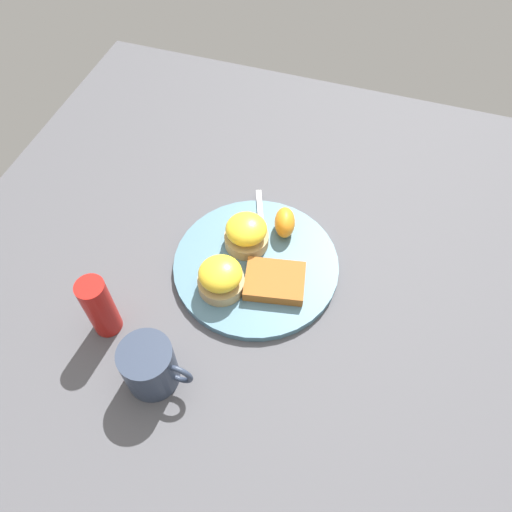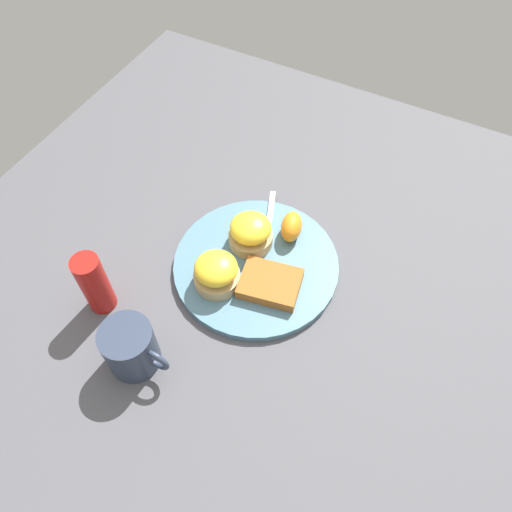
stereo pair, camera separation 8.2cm
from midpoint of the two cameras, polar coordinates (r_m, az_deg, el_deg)
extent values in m
plane|color=#4C4C51|center=(0.87, 2.69, -1.48)|extent=(1.10, 1.10, 0.00)
cylinder|color=slate|center=(0.86, 2.70, -1.22)|extent=(0.28, 0.28, 0.01)
cylinder|color=tan|center=(0.87, 2.06, 1.85)|extent=(0.08, 0.08, 0.02)
ellipsoid|color=yellow|center=(0.85, 2.12, 3.05)|extent=(0.07, 0.07, 0.04)
cylinder|color=tan|center=(0.82, -1.66, -2.74)|extent=(0.08, 0.08, 0.02)
ellipsoid|color=yellow|center=(0.80, -1.71, -1.61)|extent=(0.07, 0.07, 0.04)
cube|color=#A45D24|center=(0.82, 4.46, -3.34)|extent=(0.11, 0.09, 0.02)
ellipsoid|color=orange|center=(0.88, 6.72, 3.18)|extent=(0.05, 0.07, 0.04)
cube|color=silver|center=(0.91, 4.14, 4.23)|extent=(0.05, 0.12, 0.00)
cube|color=silver|center=(0.83, 3.35, -3.85)|extent=(0.04, 0.05, 0.00)
cylinder|color=#2D384C|center=(0.76, -11.19, -10.45)|extent=(0.08, 0.08, 0.09)
torus|color=#2D384C|center=(0.74, -8.31, -11.89)|extent=(0.05, 0.01, 0.05)
cylinder|color=#B21914|center=(0.81, -15.27, -3.28)|extent=(0.04, 0.04, 0.12)
camera|label=1|loc=(0.04, -87.21, 3.97)|focal=35.00mm
camera|label=2|loc=(0.04, 92.79, -3.97)|focal=35.00mm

